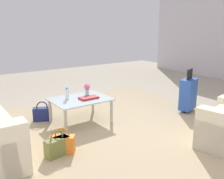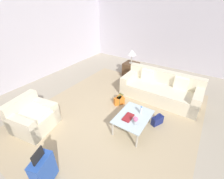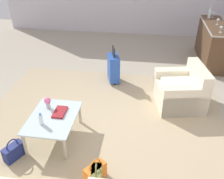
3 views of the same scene
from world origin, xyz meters
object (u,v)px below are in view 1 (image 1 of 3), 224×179
object	(u,v)px
water_bottle	(67,94)
coffee_table_book	(89,98)
handbag_orange	(62,144)
flower_vase	(87,88)
handbag_navy	(42,114)
coffee_table	(80,102)
suitcase_blue	(188,94)
handbag_olive	(57,147)

from	to	relation	value
water_bottle	coffee_table_book	world-z (taller)	water_bottle
water_bottle	handbag_orange	bearing A→B (deg)	60.56
flower_vase	handbag_navy	world-z (taller)	flower_vase
coffee_table	flower_vase	distance (m)	0.32
coffee_table_book	handbag_orange	size ratio (longest dim) A/B	0.89
coffee_table_book	flower_vase	xyz separation A→B (m)	(-0.10, -0.23, 0.11)
water_bottle	suitcase_blue	bearing A→B (deg)	160.02
coffee_table	flower_vase	bearing A→B (deg)	-145.71
water_bottle	coffee_table_book	xyz separation A→B (m)	(-0.32, 0.18, -0.08)
coffee_table	coffee_table_book	xyz separation A→B (m)	(-0.12, 0.08, 0.07)
coffee_table_book	handbag_navy	xyz separation A→B (m)	(0.64, -0.54, -0.32)
water_bottle	handbag_olive	distance (m)	1.21
coffee_table	handbag_olive	bearing A→B (deg)	46.78
water_bottle	coffee_table	bearing A→B (deg)	153.43
water_bottle	handbag_navy	xyz separation A→B (m)	(0.32, -0.36, -0.40)
suitcase_blue	coffee_table_book	bearing A→B (deg)	-18.25
handbag_orange	coffee_table_book	bearing A→B (deg)	-138.46
coffee_table	handbag_olive	xyz separation A→B (m)	(0.81, 0.86, -0.25)
water_bottle	handbag_orange	distance (m)	1.14
handbag_orange	handbag_olive	xyz separation A→B (m)	(0.09, 0.04, 0.00)
coffee_table	handbag_olive	distance (m)	1.21
flower_vase	coffee_table_book	bearing A→B (deg)	66.50
water_bottle	handbag_navy	world-z (taller)	water_bottle
water_bottle	handbag_olive	size ratio (longest dim) A/B	0.57
suitcase_blue	handbag_orange	size ratio (longest dim) A/B	2.37
coffee_table	handbag_orange	distance (m)	1.13
suitcase_blue	handbag_navy	xyz separation A→B (m)	(2.52, -1.16, -0.23)
coffee_table	water_bottle	xyz separation A→B (m)	(0.20, -0.10, 0.15)
handbag_navy	handbag_olive	distance (m)	1.35
handbag_navy	handbag_olive	world-z (taller)	same
flower_vase	handbag_orange	distance (m)	1.42
flower_vase	handbag_navy	distance (m)	0.91
coffee_table_book	flower_vase	distance (m)	0.27
water_bottle	flower_vase	xyz separation A→B (m)	(-0.42, -0.05, 0.03)
coffee_table_book	flower_vase	world-z (taller)	flower_vase
suitcase_blue	handbag_olive	world-z (taller)	suitcase_blue
water_bottle	handbag_orange	size ratio (longest dim) A/B	0.57
coffee_table	coffee_table_book	distance (m)	0.16
coffee_table	handbag_orange	size ratio (longest dim) A/B	2.70
coffee_table_book	handbag_orange	distance (m)	1.17
flower_vase	handbag_olive	size ratio (longest dim) A/B	0.57
water_bottle	flower_vase	size ratio (longest dim) A/B	1.00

